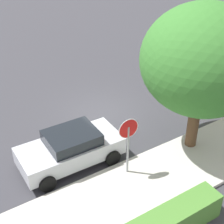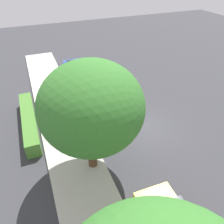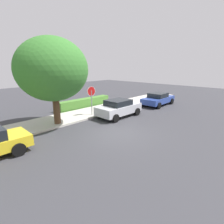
# 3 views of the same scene
# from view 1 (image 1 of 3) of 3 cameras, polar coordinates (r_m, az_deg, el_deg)

# --- Properties ---
(ground_plane) EXTENTS (60.00, 60.00, 0.00)m
(ground_plane) POSITION_cam_1_polar(r_m,az_deg,el_deg) (16.64, -1.48, -0.35)
(ground_plane) COLOR #38383D
(sidewalk_curb) EXTENTS (32.00, 2.92, 0.14)m
(sidewalk_curb) POSITION_cam_1_polar(r_m,az_deg,el_deg) (13.46, 9.78, -9.85)
(sidewalk_curb) COLOR beige
(sidewalk_curb) RESTS_ON ground_plane
(stop_sign) EXTENTS (0.78, 0.08, 2.51)m
(stop_sign) POSITION_cam_1_polar(r_m,az_deg,el_deg) (12.20, 2.71, -4.29)
(stop_sign) COLOR gray
(stop_sign) RESTS_ON ground_plane
(parked_car_silver) EXTENTS (4.04, 2.06, 1.44)m
(parked_car_silver) POSITION_cam_1_polar(r_m,az_deg,el_deg) (13.39, -6.86, -5.97)
(parked_car_silver) COLOR silver
(parked_car_silver) RESTS_ON ground_plane
(street_tree_mid_block) EXTENTS (4.70, 4.70, 5.99)m
(street_tree_mid_block) POSITION_cam_1_polar(r_m,az_deg,el_deg) (13.10, 14.95, 8.31)
(street_tree_mid_block) COLOR #513823
(street_tree_mid_block) RESTS_ON ground_plane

